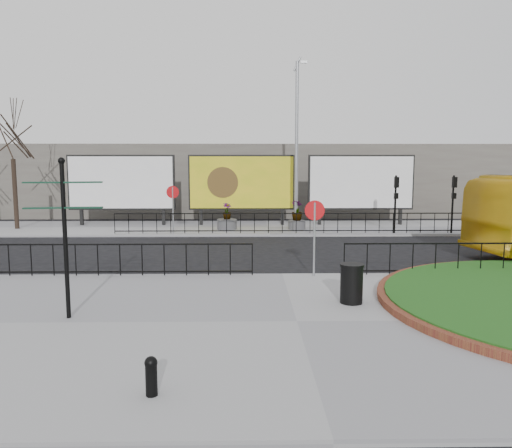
{
  "coord_description": "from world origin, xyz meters",
  "views": [
    {
      "loc": [
        -1.14,
        -16.23,
        3.81
      ],
      "look_at": [
        -0.86,
        0.75,
        1.69
      ],
      "focal_mm": 35.0,
      "sensor_mm": 36.0,
      "label": 1
    }
  ],
  "objects_px": {
    "planter_a": "(227,221)",
    "planter_b": "(297,218)",
    "billboard_mid": "(242,183)",
    "fingerpost_sign": "(64,222)",
    "lamp_post": "(297,143)",
    "bollard": "(151,374)",
    "litter_bin": "(352,283)"
  },
  "relations": [
    {
      "from": "planter_a",
      "to": "planter_b",
      "type": "xyz_separation_m",
      "value": [
        3.86,
        0.0,
        0.17
      ]
    },
    {
      "from": "billboard_mid",
      "to": "fingerpost_sign",
      "type": "distance_m",
      "value": 18.04
    },
    {
      "from": "fingerpost_sign",
      "to": "planter_b",
      "type": "height_order",
      "value": "fingerpost_sign"
    },
    {
      "from": "lamp_post",
      "to": "planter_b",
      "type": "distance_m",
      "value": 4.07
    },
    {
      "from": "bollard",
      "to": "planter_a",
      "type": "height_order",
      "value": "planter_a"
    },
    {
      "from": "bollard",
      "to": "planter_b",
      "type": "xyz_separation_m",
      "value": [
        4.24,
        19.67,
        0.28
      ]
    },
    {
      "from": "lamp_post",
      "to": "litter_bin",
      "type": "bearing_deg",
      "value": -89.72
    },
    {
      "from": "billboard_mid",
      "to": "fingerpost_sign",
      "type": "relative_size",
      "value": 1.63
    },
    {
      "from": "billboard_mid",
      "to": "litter_bin",
      "type": "relative_size",
      "value": 5.93
    },
    {
      "from": "litter_bin",
      "to": "planter_b",
      "type": "xyz_separation_m",
      "value": [
        -0.01,
        14.5,
        0.11
      ]
    },
    {
      "from": "fingerpost_sign",
      "to": "planter_a",
      "type": "height_order",
      "value": "fingerpost_sign"
    },
    {
      "from": "lamp_post",
      "to": "litter_bin",
      "type": "xyz_separation_m",
      "value": [
        0.07,
        -14.5,
        -4.18
      ]
    },
    {
      "from": "litter_bin",
      "to": "planter_a",
      "type": "distance_m",
      "value": 15.01
    },
    {
      "from": "billboard_mid",
      "to": "planter_b",
      "type": "distance_m",
      "value": 4.09
    },
    {
      "from": "billboard_mid",
      "to": "bollard",
      "type": "height_order",
      "value": "billboard_mid"
    },
    {
      "from": "planter_b",
      "to": "planter_a",
      "type": "bearing_deg",
      "value": 180.0
    },
    {
      "from": "fingerpost_sign",
      "to": "planter_a",
      "type": "xyz_separation_m",
      "value": [
        3.13,
        15.64,
        -1.83
      ]
    },
    {
      "from": "billboard_mid",
      "to": "planter_a",
      "type": "distance_m",
      "value": 2.93
    },
    {
      "from": "lamp_post",
      "to": "bollard",
      "type": "distance_m",
      "value": 20.58
    },
    {
      "from": "bollard",
      "to": "planter_a",
      "type": "xyz_separation_m",
      "value": [
        0.39,
        19.67,
        0.11
      ]
    },
    {
      "from": "fingerpost_sign",
      "to": "billboard_mid",
      "type": "bearing_deg",
      "value": 74.77
    },
    {
      "from": "bollard",
      "to": "planter_a",
      "type": "bearing_deg",
      "value": 88.87
    },
    {
      "from": "billboard_mid",
      "to": "fingerpost_sign",
      "type": "bearing_deg",
      "value": -102.54
    },
    {
      "from": "bollard",
      "to": "planter_b",
      "type": "bearing_deg",
      "value": 77.83
    },
    {
      "from": "litter_bin",
      "to": "bollard",
      "type": "bearing_deg",
      "value": -129.43
    },
    {
      "from": "billboard_mid",
      "to": "planter_b",
      "type": "height_order",
      "value": "billboard_mid"
    },
    {
      "from": "lamp_post",
      "to": "planter_a",
      "type": "bearing_deg",
      "value": -180.0
    },
    {
      "from": "planter_b",
      "to": "lamp_post",
      "type": "bearing_deg",
      "value": 180.0
    },
    {
      "from": "fingerpost_sign",
      "to": "litter_bin",
      "type": "distance_m",
      "value": 7.3
    },
    {
      "from": "billboard_mid",
      "to": "bollard",
      "type": "bearing_deg",
      "value": -93.11
    },
    {
      "from": "lamp_post",
      "to": "bollard",
      "type": "xyz_separation_m",
      "value": [
        -4.18,
        -19.67,
        -4.35
      ]
    },
    {
      "from": "billboard_mid",
      "to": "litter_bin",
      "type": "height_order",
      "value": "billboard_mid"
    }
  ]
}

